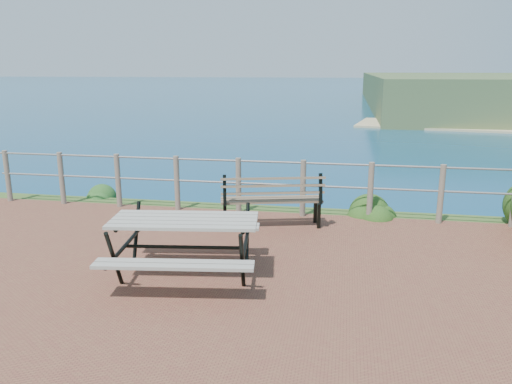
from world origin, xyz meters
TOP-DOWN VIEW (x-y plane):
  - ground at (0.00, 0.00)m, footprint 10.00×7.00m
  - ocean at (0.00, 200.00)m, footprint 1200.00×1200.00m
  - safety_railing at (0.00, 3.35)m, footprint 9.40×0.10m
  - picnic_table at (-0.05, 0.46)m, footprint 1.86×1.54m
  - park_bench at (0.70, 2.66)m, footprint 1.70×0.81m
  - shrub_lip_west at (-2.99, 4.16)m, footprint 0.66×0.66m
  - shrub_lip_east at (2.31, 3.71)m, footprint 0.86×0.86m

SIDE VIEW (x-z plane):
  - ground at x=0.00m, z-range -0.06..0.06m
  - ocean at x=0.00m, z-range 0.00..0.00m
  - shrub_lip_west at x=-2.99m, z-range -0.18..0.18m
  - shrub_lip_east at x=2.31m, z-range -0.32..0.32m
  - picnic_table at x=-0.05m, z-range 0.11..0.86m
  - safety_railing at x=0.00m, z-range 0.07..1.07m
  - park_bench at x=0.70m, z-range 0.15..1.08m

